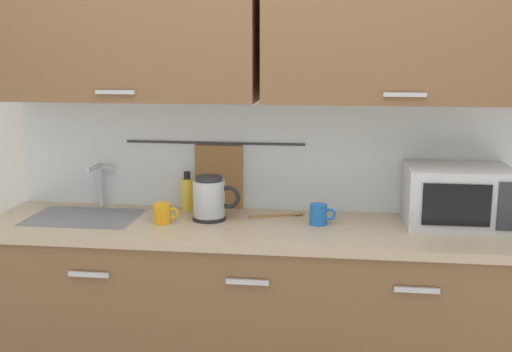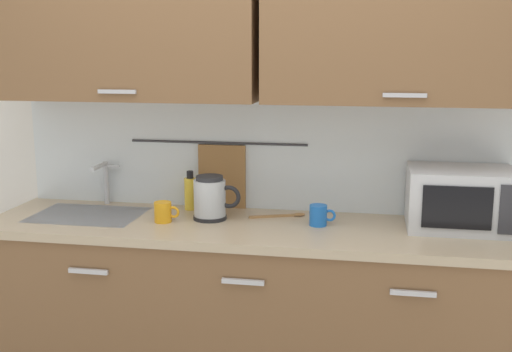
{
  "view_description": "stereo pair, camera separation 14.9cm",
  "coord_description": "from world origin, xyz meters",
  "views": [
    {
      "loc": [
        0.35,
        -2.43,
        1.69
      ],
      "look_at": [
        -0.01,
        0.33,
        1.12
      ],
      "focal_mm": 43.64,
      "sensor_mm": 36.0,
      "label": 1
    },
    {
      "loc": [
        0.49,
        -2.4,
        1.69
      ],
      "look_at": [
        -0.01,
        0.33,
        1.12
      ],
      "focal_mm": 43.64,
      "sensor_mm": 36.0,
      "label": 2
    }
  ],
  "objects": [
    {
      "name": "counter_unit",
      "position": [
        -0.01,
        0.3,
        0.46
      ],
      "size": [
        2.53,
        0.64,
        0.9
      ],
      "color": "brown",
      "rests_on": "ground"
    },
    {
      "name": "back_wall_assembly",
      "position": [
        -0.0,
        0.53,
        1.52
      ],
      "size": [
        3.7,
        0.41,
        2.5
      ],
      "color": "silver",
      "rests_on": "ground"
    },
    {
      "name": "sink_faucet",
      "position": [
        -0.83,
        0.53,
        1.04
      ],
      "size": [
        0.09,
        0.17,
        0.22
      ],
      "color": "#B2B5BA",
      "rests_on": "counter_unit"
    },
    {
      "name": "microwave",
      "position": [
        0.9,
        0.41,
        1.04
      ],
      "size": [
        0.46,
        0.35,
        0.27
      ],
      "color": "silver",
      "rests_on": "counter_unit"
    },
    {
      "name": "electric_kettle",
      "position": [
        -0.23,
        0.35,
        1.0
      ],
      "size": [
        0.23,
        0.16,
        0.21
      ],
      "color": "black",
      "rests_on": "counter_unit"
    },
    {
      "name": "dish_soap_bottle",
      "position": [
        -0.37,
        0.51,
        0.99
      ],
      "size": [
        0.06,
        0.06,
        0.2
      ],
      "color": "yellow",
      "rests_on": "counter_unit"
    },
    {
      "name": "mug_near_sink",
      "position": [
        -0.43,
        0.26,
        0.95
      ],
      "size": [
        0.12,
        0.08,
        0.09
      ],
      "color": "orange",
      "rests_on": "counter_unit"
    },
    {
      "name": "mug_by_kettle",
      "position": [
        0.28,
        0.33,
        0.95
      ],
      "size": [
        0.12,
        0.08,
        0.09
      ],
      "color": "blue",
      "rests_on": "counter_unit"
    },
    {
      "name": "wooden_spoon",
      "position": [
        0.11,
        0.46,
        0.91
      ],
      "size": [
        0.27,
        0.13,
        0.01
      ],
      "color": "#9E7042",
      "rests_on": "counter_unit"
    }
  ]
}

